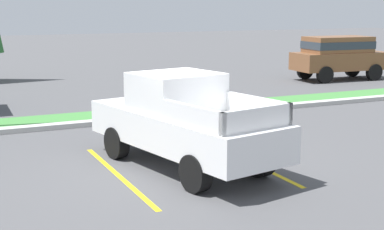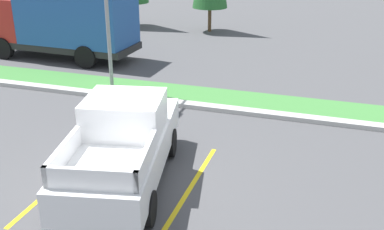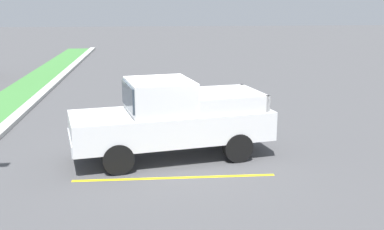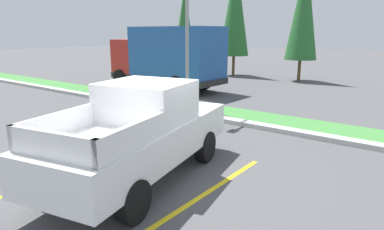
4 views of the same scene
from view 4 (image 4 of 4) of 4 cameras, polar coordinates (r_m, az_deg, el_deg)
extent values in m
plane|color=#4C4C4F|center=(7.82, -6.21, -10.06)|extent=(120.00, 120.00, 0.00)
cube|color=yellow|center=(8.84, -15.50, -7.59)|extent=(0.12, 4.80, 0.01)
cube|color=yellow|center=(6.82, 1.11, -13.65)|extent=(0.12, 4.80, 0.01)
cube|color=#B2B2AD|center=(11.72, 10.75, -1.70)|extent=(56.00, 0.40, 0.15)
cube|color=#42843D|center=(12.70, 12.96, -0.82)|extent=(56.00, 1.80, 0.06)
cylinder|color=black|center=(9.26, -7.58, -3.75)|extent=(0.43, 0.80, 0.76)
cylinder|color=black|center=(8.50, 2.17, -5.24)|extent=(0.43, 0.80, 0.76)
cylinder|color=black|center=(7.03, -21.49, -10.41)|extent=(0.43, 0.80, 0.76)
cylinder|color=black|center=(6.00, -9.84, -13.92)|extent=(0.43, 0.80, 0.76)
cube|color=white|center=(7.43, -8.59, -4.15)|extent=(2.94, 5.48, 0.76)
cube|color=white|center=(7.48, -7.54, 2.33)|extent=(2.05, 1.93, 0.84)
cube|color=#2D3842|center=(8.16, -4.45, 3.71)|extent=(1.60, 0.40, 0.63)
cube|color=white|center=(6.74, -21.70, -1.54)|extent=(0.49, 1.88, 0.44)
cube|color=white|center=(5.65, -9.72, -3.57)|extent=(0.49, 1.88, 0.44)
cube|color=white|center=(5.56, -22.34, -4.75)|extent=(1.78, 0.47, 0.44)
cube|color=silver|center=(9.63, -0.15, -1.33)|extent=(1.80, 0.53, 0.28)
cylinder|color=black|center=(20.48, -11.82, 6.02)|extent=(1.01, 0.33, 1.00)
cylinder|color=black|center=(21.93, -7.35, 6.69)|extent=(1.01, 0.33, 1.00)
cylinder|color=black|center=(17.32, -2.52, 4.93)|extent=(1.01, 0.33, 1.00)
cylinder|color=black|center=(19.01, 1.90, 5.72)|extent=(1.01, 0.33, 1.00)
cube|color=#262626|center=(19.31, -4.37, 6.27)|extent=(6.88, 2.53, 0.30)
cube|color=#AD231E|center=(21.03, -9.56, 9.74)|extent=(1.68, 2.35, 1.90)
cube|color=#2D3842|center=(21.64, -11.05, 10.45)|extent=(0.13, 2.10, 0.90)
cube|color=#235199|center=(18.64, -2.63, 10.50)|extent=(5.08, 2.57, 2.60)
cylinder|color=gray|center=(14.03, -0.82, 14.79)|extent=(0.14, 0.14, 6.81)
cylinder|color=brown|center=(27.79, -1.24, 8.43)|extent=(0.20, 0.20, 1.17)
cone|color=#28662D|center=(27.68, -1.27, 15.14)|extent=(1.69, 1.69, 5.32)
cylinder|color=brown|center=(25.49, 6.91, 8.19)|extent=(0.20, 0.20, 1.46)
cone|color=#28662D|center=(25.43, 7.18, 17.29)|extent=(2.10, 2.10, 6.63)
cylinder|color=brown|center=(23.50, 17.41, 7.12)|extent=(0.20, 0.20, 1.39)
cone|color=#28662D|center=(23.42, 18.11, 16.53)|extent=(2.01, 2.01, 6.33)
camera|label=1|loc=(11.95, -85.73, 3.22)|focal=53.13mm
camera|label=2|loc=(4.57, -138.81, 24.85)|focal=42.93mm
camera|label=3|loc=(18.15, -36.76, 14.29)|focal=44.82mm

